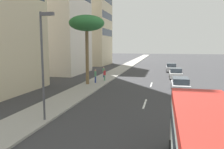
{
  "coord_description": "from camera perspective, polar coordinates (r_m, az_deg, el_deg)",
  "views": [
    {
      "loc": [
        -4.83,
        -1.52,
        5.04
      ],
      "look_at": [
        16.59,
        3.48,
        2.16
      ],
      "focal_mm": 35.92,
      "sensor_mm": 36.0,
      "label": 1
    }
  ],
  "objects": [
    {
      "name": "minibus_fourth",
      "position": [
        8.69,
        23.11,
        -16.28
      ],
      "size": [
        6.72,
        2.41,
        2.96
      ],
      "color": "silver",
      "rests_on": "ground_plane"
    },
    {
      "name": "lane_stripe_far",
      "position": [
        29.25,
        9.96,
        -2.55
      ],
      "size": [
        3.2,
        0.16,
        0.01
      ],
      "primitive_type": "cube",
      "color": "silver",
      "rests_on": "ground_plane"
    },
    {
      "name": "pedestrian_near_lamp",
      "position": [
        29.34,
        -4.25,
        -0.25
      ],
      "size": [
        0.38,
        0.33,
        1.74
      ],
      "rotation": [
        0.0,
        0.0,
        3.55
      ],
      "color": "navy",
      "rests_on": "sidewalk_right"
    },
    {
      "name": "car_second",
      "position": [
        25.7,
        16.99,
        -2.51
      ],
      "size": [
        4.55,
        1.87,
        1.54
      ],
      "color": "silver",
      "rests_on": "ground_plane"
    },
    {
      "name": "sidewalk_right",
      "position": [
        37.71,
        -0.47,
        -0.09
      ],
      "size": [
        162.0,
        3.19,
        0.15
      ],
      "primitive_type": "cube",
      "color": "#9E9B93",
      "rests_on": "ground_plane"
    },
    {
      "name": "pedestrian_mid_block",
      "position": [
        31.09,
        -1.9,
        -0.01
      ],
      "size": [
        0.32,
        0.38,
        1.56
      ],
      "rotation": [
        0.0,
        0.0,
        5.09
      ],
      "color": "#4C8C66",
      "rests_on": "sidewalk_right"
    },
    {
      "name": "street_lamp",
      "position": [
        14.95,
        -17.02,
        4.81
      ],
      "size": [
        0.24,
        0.97,
        6.96
      ],
      "color": "#4C4C51",
      "rests_on": "sidewalk_right"
    },
    {
      "name": "car_third",
      "position": [
        35.61,
        15.89,
        0.27
      ],
      "size": [
        4.34,
        1.88,
        1.59
      ],
      "color": "white",
      "rests_on": "ground_plane"
    },
    {
      "name": "car_lead",
      "position": [
        44.51,
        14.84,
        1.71
      ],
      "size": [
        4.18,
        1.91,
        1.62
      ],
      "color": "silver",
      "rests_on": "ground_plane"
    },
    {
      "name": "palm_tree",
      "position": [
        28.35,
        -6.46,
        12.64
      ],
      "size": [
        4.36,
        4.36,
        8.57
      ],
      "color": "brown",
      "rests_on": "sidewalk_right"
    },
    {
      "name": "pedestrian_by_tree",
      "position": [
        34.43,
        -2.12,
        0.71
      ],
      "size": [
        0.37,
        0.39,
        1.54
      ],
      "rotation": [
        0.0,
        0.0,
        2.23
      ],
      "color": "navy",
      "rests_on": "sidewalk_right"
    },
    {
      "name": "ground_plane",
      "position": [
        36.71,
        10.63,
        -0.55
      ],
      "size": [
        198.0,
        198.0,
        0.0
      ],
      "primitive_type": "plane",
      "color": "#38383A"
    },
    {
      "name": "lane_stripe_mid",
      "position": [
        19.78,
        8.35,
        -7.36
      ],
      "size": [
        3.2,
        0.16,
        0.01
      ],
      "primitive_type": "cube",
      "color": "silver",
      "rests_on": "ground_plane"
    }
  ]
}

